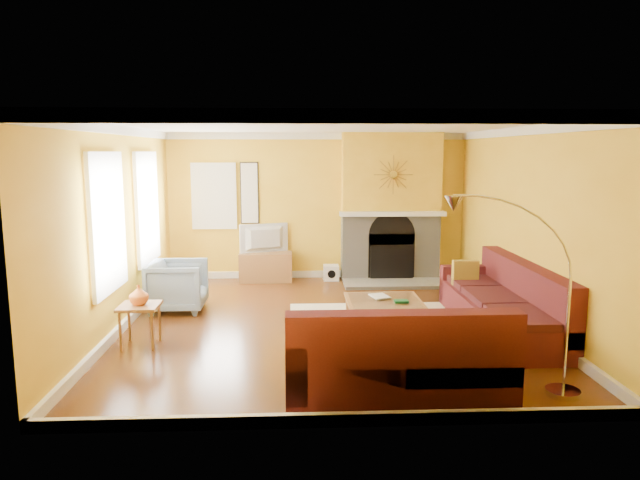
{
  "coord_description": "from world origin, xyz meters",
  "views": [
    {
      "loc": [
        -0.43,
        -7.6,
        2.36
      ],
      "look_at": [
        -0.06,
        0.4,
        1.11
      ],
      "focal_mm": 32.0,
      "sensor_mm": 36.0,
      "label": 1
    }
  ],
  "objects_px": {
    "armchair": "(178,286)",
    "arc_lamp": "(515,299)",
    "sectional_sofa": "(420,307)",
    "coffee_table": "(384,314)",
    "media_console": "(266,267)",
    "side_table": "(140,325)"
  },
  "relations": [
    {
      "from": "media_console",
      "to": "sectional_sofa",
      "type": "bearing_deg",
      "value": -59.53
    },
    {
      "from": "coffee_table",
      "to": "armchair",
      "type": "height_order",
      "value": "armchair"
    },
    {
      "from": "sectional_sofa",
      "to": "arc_lamp",
      "type": "distance_m",
      "value": 1.78
    },
    {
      "from": "media_console",
      "to": "armchair",
      "type": "height_order",
      "value": "armchair"
    },
    {
      "from": "sectional_sofa",
      "to": "coffee_table",
      "type": "bearing_deg",
      "value": 121.04
    },
    {
      "from": "sectional_sofa",
      "to": "coffee_table",
      "type": "xyz_separation_m",
      "value": [
        -0.35,
        0.58,
        -0.25
      ]
    },
    {
      "from": "media_console",
      "to": "coffee_table",
      "type": "bearing_deg",
      "value": -59.64
    },
    {
      "from": "sectional_sofa",
      "to": "coffee_table",
      "type": "distance_m",
      "value": 0.72
    },
    {
      "from": "armchair",
      "to": "side_table",
      "type": "height_order",
      "value": "armchair"
    },
    {
      "from": "armchair",
      "to": "media_console",
      "type": "bearing_deg",
      "value": -32.54
    },
    {
      "from": "side_table",
      "to": "arc_lamp",
      "type": "relative_size",
      "value": 0.27
    },
    {
      "from": "sectional_sofa",
      "to": "media_console",
      "type": "bearing_deg",
      "value": 120.47
    },
    {
      "from": "coffee_table",
      "to": "media_console",
      "type": "bearing_deg",
      "value": 120.36
    },
    {
      "from": "armchair",
      "to": "side_table",
      "type": "xyz_separation_m",
      "value": [
        -0.15,
        -1.57,
        -0.12
      ]
    },
    {
      "from": "side_table",
      "to": "sectional_sofa",
      "type": "bearing_deg",
      "value": -0.58
    },
    {
      "from": "sectional_sofa",
      "to": "arc_lamp",
      "type": "xyz_separation_m",
      "value": [
        0.54,
        -1.61,
        0.53
      ]
    },
    {
      "from": "coffee_table",
      "to": "side_table",
      "type": "xyz_separation_m",
      "value": [
        -3.09,
        -0.54,
        0.06
      ]
    },
    {
      "from": "sectional_sofa",
      "to": "armchair",
      "type": "xyz_separation_m",
      "value": [
        -3.29,
        1.61,
        -0.07
      ]
    },
    {
      "from": "media_console",
      "to": "side_table",
      "type": "xyz_separation_m",
      "value": [
        -1.37,
        -3.48,
        -0.0
      ]
    },
    {
      "from": "armchair",
      "to": "arc_lamp",
      "type": "height_order",
      "value": "arc_lamp"
    },
    {
      "from": "coffee_table",
      "to": "side_table",
      "type": "height_order",
      "value": "side_table"
    },
    {
      "from": "armchair",
      "to": "arc_lamp",
      "type": "distance_m",
      "value": 5.04
    }
  ]
}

